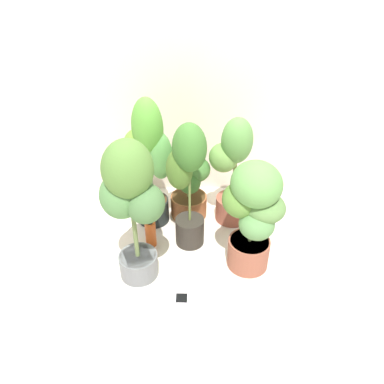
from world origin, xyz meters
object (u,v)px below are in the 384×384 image
potted_plant_center (187,178)px  potted_plant_back_center (188,175)px  nutrient_bottle (151,233)px  potted_plant_front_right (253,211)px  potted_plant_back_right (232,169)px  hygrometer_box (182,299)px  potted_plant_back_left (149,157)px  potted_plant_front_left (131,200)px

potted_plant_center → potted_plant_back_center: bearing=88.4°
potted_plant_back_center → nutrient_bottle: bearing=-127.3°
nutrient_bottle → potted_plant_front_right: bearing=-18.0°
potted_plant_back_center → nutrient_bottle: size_ratio=3.17×
potted_plant_front_right → potted_plant_back_right: bearing=97.5°
hygrometer_box → potted_plant_back_right: bearing=-112.3°
potted_plant_back_right → potted_plant_back_left: potted_plant_back_left is taller
potted_plant_back_right → potted_plant_center: 0.42m
potted_plant_center → potted_plant_front_right: 0.45m
potted_plant_front_left → potted_plant_front_right: 0.69m
potted_plant_back_right → potted_plant_back_left: (-0.57, -0.01, 0.11)m
potted_plant_back_left → hygrometer_box: potted_plant_back_left is taller
potted_plant_center → potted_plant_back_right: bearing=39.4°
potted_plant_front_left → potted_plant_front_right: bearing=4.9°
potted_plant_front_left → potted_plant_back_right: bearing=41.8°
potted_plant_back_center → potted_plant_back_right: bearing=-8.9°
potted_plant_back_left → hygrometer_box: (0.21, -0.76, -0.52)m
potted_plant_front_left → potted_plant_back_left: bearing=84.8°
hygrometer_box → nutrient_bottle: bearing=-64.3°
potted_plant_center → hygrometer_box: size_ratio=10.49×
potted_plant_back_right → potted_plant_front_left: (-0.61, -0.55, 0.13)m
potted_plant_back_right → potted_plant_front_right: bearing=-82.5°
potted_plant_back_right → potted_plant_front_right: size_ratio=1.09×
potted_plant_back_left → potted_plant_front_right: potted_plant_back_left is taller
potted_plant_center → hygrometer_box: bearing=-94.2°
potted_plant_back_right → potted_plant_front_left: potted_plant_front_left is taller
potted_plant_center → potted_plant_front_left: 0.42m
potted_plant_back_left → potted_plant_back_center: (0.26, 0.06, -0.18)m
potted_plant_back_right → potted_plant_back_left: 0.58m
potted_plant_back_left → nutrient_bottle: size_ratio=4.53×
hygrometer_box → potted_plant_center: bearing=-91.9°
potted_plant_front_right → potted_plant_back_left: bearing=142.7°
potted_plant_back_right → potted_plant_center: potted_plant_center is taller
potted_plant_back_left → potted_plant_front_left: potted_plant_back_left is taller
potted_plant_front_left → nutrient_bottle: bearing=78.4°
potted_plant_front_left → potted_plant_back_center: 0.70m
potted_plant_front_right → potted_plant_center: bearing=148.4°
potted_plant_center → potted_plant_back_center: (0.01, 0.31, -0.16)m
nutrient_bottle → hygrometer_box: bearing=-66.5°
potted_plant_center → potted_plant_front_left: (-0.30, -0.29, 0.04)m
potted_plant_front_right → nutrient_bottle: potted_plant_front_right is taller
potted_plant_center → nutrient_bottle: (-0.25, -0.03, -0.41)m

